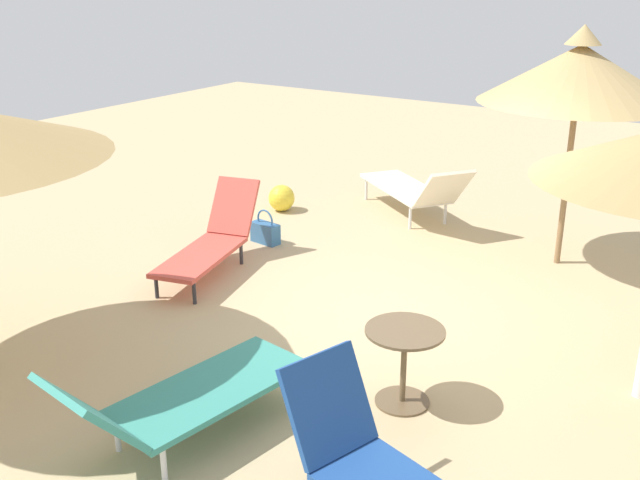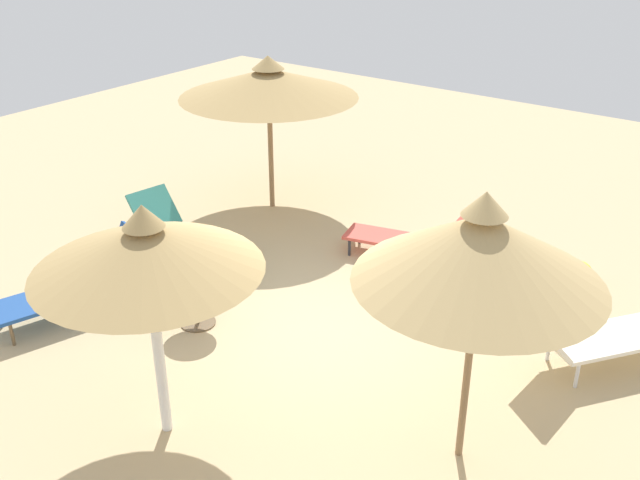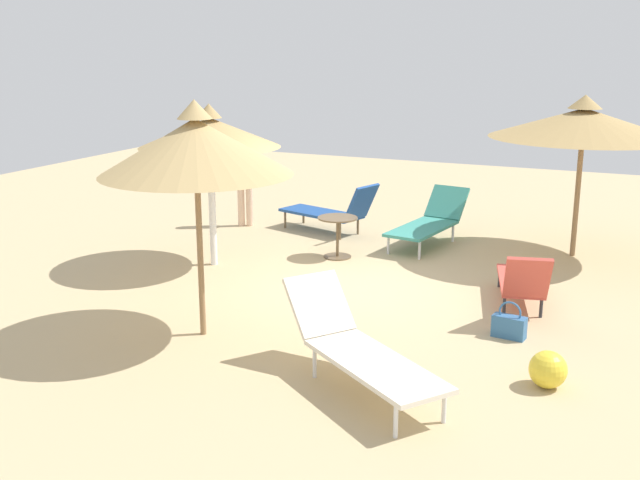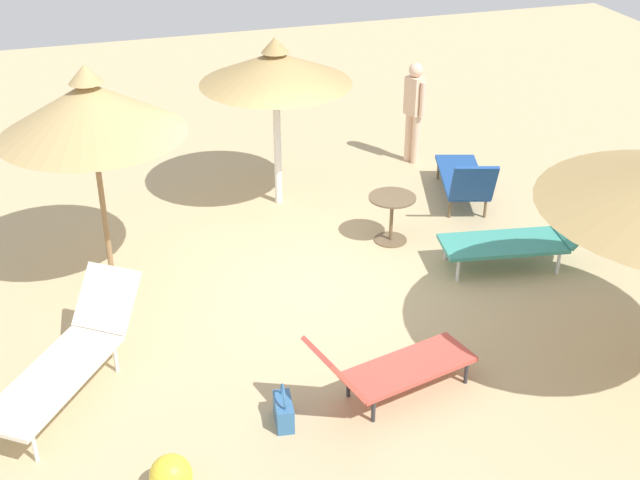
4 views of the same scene
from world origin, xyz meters
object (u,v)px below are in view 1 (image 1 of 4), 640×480
parasol_umbrella_far_left (579,73)px  handbag (265,232)px  beach_ball (282,198)px  lounge_chair_edge (415,188)px  side_table_round (404,353)px  lounge_chair_front (180,396)px  lounge_chair_far_right (212,240)px

parasol_umbrella_far_left → handbag: bearing=-157.7°
handbag → beach_ball: 1.36m
lounge_chair_edge → side_table_round: size_ratio=3.25×
parasol_umbrella_far_left → lounge_chair_front: size_ratio=1.32×
side_table_round → beach_ball: size_ratio=1.73×
lounge_chair_front → handbag: lounge_chair_front is taller
lounge_chair_edge → beach_ball: (-1.79, -0.78, -0.24)m
parasol_umbrella_far_left → beach_ball: 4.55m
beach_ball → parasol_umbrella_far_left: bearing=2.6°
lounge_chair_far_right → handbag: bearing=92.5°
lounge_chair_front → lounge_chair_far_right: bearing=127.0°
lounge_chair_far_right → side_table_round: size_ratio=2.86×
lounge_chair_edge → lounge_chair_far_right: bearing=-109.9°
parasol_umbrella_far_left → handbag: size_ratio=6.17×
lounge_chair_front → lounge_chair_edge: size_ratio=0.97×
lounge_chair_edge → side_table_round: lounge_chair_edge is taller
lounge_chair_far_right → lounge_chair_edge: (1.12, 3.10, 0.04)m
lounge_chair_front → handbag: size_ratio=4.67×
lounge_chair_far_right → beach_ball: bearing=106.0°
lounge_chair_front → beach_ball: lounge_chair_front is taller
lounge_chair_front → lounge_chair_edge: 5.90m
parasol_umbrella_far_left → lounge_chair_far_right: (-3.37, -2.50, -1.89)m
handbag → beach_ball: bearing=116.9°
parasol_umbrella_far_left → lounge_chair_front: bearing=-104.1°
lounge_chair_front → handbag: (-2.10, 3.83, -0.27)m
parasol_umbrella_far_left → side_table_round: parasol_umbrella_far_left is taller
lounge_chair_far_right → handbag: size_ratio=4.24×
parasol_umbrella_far_left → lounge_chair_edge: 2.97m
lounge_chair_edge → side_table_round: bearing=-64.8°
parasol_umbrella_far_left → lounge_chair_far_right: parasol_umbrella_far_left is taller
side_table_round → lounge_chair_edge: bearing=115.2°
lounge_chair_front → lounge_chair_edge: bearing=99.1°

